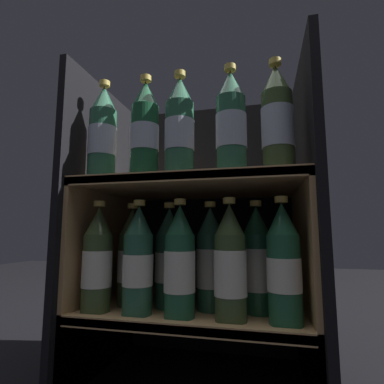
% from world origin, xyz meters
% --- Properties ---
extents(fridge_back_wall, '(0.62, 0.02, 0.85)m').
position_xyz_m(fridge_back_wall, '(0.00, 0.42, 0.42)').
color(fridge_back_wall, black).
rests_on(fridge_back_wall, ground_plane).
extents(fridge_side_left, '(0.02, 0.45, 0.85)m').
position_xyz_m(fridge_side_left, '(-0.30, 0.20, 0.42)').
color(fridge_side_left, black).
rests_on(fridge_side_left, ground_plane).
extents(fridge_side_right, '(0.02, 0.45, 0.85)m').
position_xyz_m(fridge_side_right, '(0.30, 0.20, 0.42)').
color(fridge_side_right, black).
rests_on(fridge_side_right, ground_plane).
extents(shelf_lower, '(0.58, 0.41, 0.20)m').
position_xyz_m(shelf_lower, '(0.00, 0.19, 0.16)').
color(shelf_lower, tan).
rests_on(shelf_lower, ground_plane).
extents(shelf_upper, '(0.58, 0.41, 0.53)m').
position_xyz_m(shelf_upper, '(0.00, 0.20, 0.38)').
color(shelf_upper, tan).
rests_on(shelf_upper, ground_plane).
extents(bottle_upper_front_0, '(0.07, 0.07, 0.27)m').
position_xyz_m(bottle_upper_front_0, '(-0.23, 0.06, 0.65)').
color(bottle_upper_front_0, '#285B42').
rests_on(bottle_upper_front_0, shelf_upper).
extents(bottle_upper_front_1, '(0.07, 0.07, 0.27)m').
position_xyz_m(bottle_upper_front_1, '(-0.11, 0.06, 0.65)').
color(bottle_upper_front_1, '#194C2D').
rests_on(bottle_upper_front_1, shelf_upper).
extents(bottle_upper_front_2, '(0.07, 0.07, 0.27)m').
position_xyz_m(bottle_upper_front_2, '(-0.01, 0.06, 0.65)').
color(bottle_upper_front_2, '#285B42').
rests_on(bottle_upper_front_2, shelf_upper).
extents(bottle_upper_front_3, '(0.07, 0.07, 0.27)m').
position_xyz_m(bottle_upper_front_3, '(0.12, 0.06, 0.65)').
color(bottle_upper_front_3, '#285B42').
rests_on(bottle_upper_front_3, shelf_upper).
extents(bottle_upper_front_4, '(0.07, 0.07, 0.27)m').
position_xyz_m(bottle_upper_front_4, '(0.22, 0.06, 0.65)').
color(bottle_upper_front_4, '#384C28').
rests_on(bottle_upper_front_4, shelf_upper).
extents(bottle_lower_front_0, '(0.07, 0.07, 0.27)m').
position_xyz_m(bottle_lower_front_0, '(-0.23, 0.06, 0.32)').
color(bottle_lower_front_0, '#384C28').
rests_on(bottle_lower_front_0, shelf_lower).
extents(bottle_lower_front_1, '(0.07, 0.07, 0.27)m').
position_xyz_m(bottle_lower_front_1, '(-0.12, 0.06, 0.32)').
color(bottle_lower_front_1, '#285B42').
rests_on(bottle_lower_front_1, shelf_lower).
extents(bottle_lower_front_2, '(0.07, 0.07, 0.27)m').
position_xyz_m(bottle_lower_front_2, '(-0.01, 0.06, 0.32)').
color(bottle_lower_front_2, '#1E5638').
rests_on(bottle_lower_front_2, shelf_lower).
extents(bottle_lower_front_3, '(0.07, 0.07, 0.27)m').
position_xyz_m(bottle_lower_front_3, '(0.11, 0.06, 0.32)').
color(bottle_lower_front_3, '#384C28').
rests_on(bottle_lower_front_3, shelf_lower).
extents(bottle_lower_front_4, '(0.07, 0.07, 0.27)m').
position_xyz_m(bottle_lower_front_4, '(0.23, 0.06, 0.32)').
color(bottle_lower_front_4, '#1E5638').
rests_on(bottle_lower_front_4, shelf_lower).
extents(bottle_lower_back_0, '(0.07, 0.07, 0.27)m').
position_xyz_m(bottle_lower_back_0, '(-0.17, 0.14, 0.32)').
color(bottle_lower_back_0, '#384C28').
rests_on(bottle_lower_back_0, shelf_lower).
extents(bottle_lower_back_1, '(0.07, 0.07, 0.27)m').
position_xyz_m(bottle_lower_back_1, '(-0.06, 0.14, 0.32)').
color(bottle_lower_back_1, '#285B42').
rests_on(bottle_lower_back_1, shelf_lower).
extents(bottle_lower_back_2, '(0.07, 0.07, 0.27)m').
position_xyz_m(bottle_lower_back_2, '(0.05, 0.14, 0.32)').
color(bottle_lower_back_2, '#285B42').
rests_on(bottle_lower_back_2, shelf_lower).
extents(bottle_lower_back_3, '(0.07, 0.07, 0.27)m').
position_xyz_m(bottle_lower_back_3, '(0.17, 0.14, 0.32)').
color(bottle_lower_back_3, '#1E5638').
rests_on(bottle_lower_back_3, shelf_lower).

